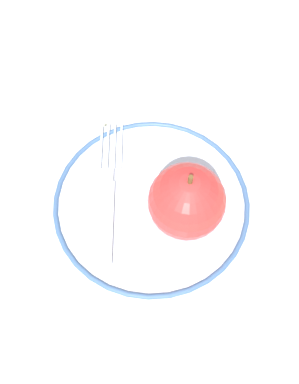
{
  "coord_description": "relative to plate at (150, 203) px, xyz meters",
  "views": [
    {
      "loc": [
        0.0,
        -0.23,
        0.44
      ],
      "look_at": [
        -0.01,
        -0.01,
        0.03
      ],
      "focal_mm": 40.0,
      "sensor_mm": 36.0,
      "label": 1
    }
  ],
  "objects": [
    {
      "name": "plate",
      "position": [
        0.0,
        0.0,
        0.0
      ],
      "size": [
        0.24,
        0.24,
        0.01
      ],
      "color": "silver",
      "rests_on": "ground_plane"
    },
    {
      "name": "apple_red_whole",
      "position": [
        0.04,
        -0.02,
        0.05
      ],
      "size": [
        0.08,
        0.08,
        0.09
      ],
      "color": "red",
      "rests_on": "plate"
    },
    {
      "name": "ground_plane",
      "position": [
        0.01,
        0.01,
        -0.01
      ],
      "size": [
        2.0,
        2.0,
        0.0
      ],
      "primitive_type": "plane",
      "color": "#ACAC92"
    },
    {
      "name": "fork",
      "position": [
        -0.05,
        0.01,
        0.01
      ],
      "size": [
        0.03,
        0.18,
        0.0
      ],
      "rotation": [
        0.0,
        0.0,
        1.61
      ],
      "color": "silver",
      "rests_on": "plate"
    },
    {
      "name": "napkin_folded",
      "position": [
        0.1,
        0.15,
        -0.0
      ],
      "size": [
        0.19,
        0.18,
        0.01
      ],
      "primitive_type": "cube",
      "rotation": [
        0.0,
        0.0,
        -0.31
      ],
      "color": "#ABC7D5",
      "rests_on": "ground_plane"
    }
  ]
}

